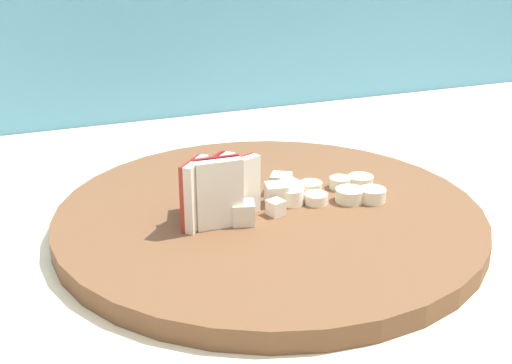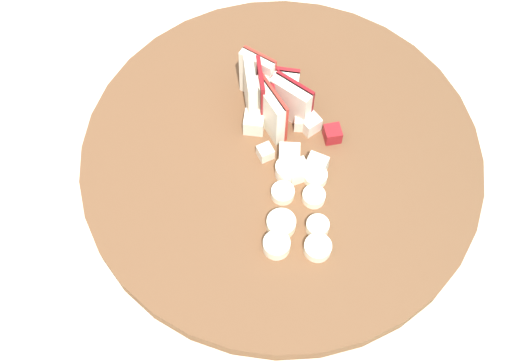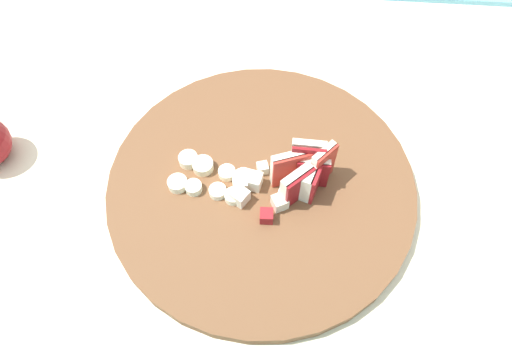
{
  "view_description": "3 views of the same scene",
  "coord_description": "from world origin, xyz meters",
  "px_view_note": "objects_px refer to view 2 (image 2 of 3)",
  "views": [
    {
      "loc": [
        -0.31,
        -0.51,
        1.16
      ],
      "look_at": [
        -0.11,
        0.0,
        0.94
      ],
      "focal_mm": 45.79,
      "sensor_mm": 36.0,
      "label": 1
    },
    {
      "loc": [
        0.25,
        -0.06,
        1.5
      ],
      "look_at": [
        -0.05,
        -0.01,
        0.93
      ],
      "focal_mm": 47.91,
      "sensor_mm": 36.0,
      "label": 2
    },
    {
      "loc": [
        -0.1,
        0.33,
        1.42
      ],
      "look_at": [
        -0.08,
        0.05,
        0.94
      ],
      "focal_mm": 31.98,
      "sensor_mm": 36.0,
      "label": 3
    }
  ],
  "objects_px": {
    "apple_wedge_fan": "(271,93)",
    "apple_dice_pile": "(296,145)",
    "cutting_board": "(281,159)",
    "banana_slice_rows": "(297,210)"
  },
  "relations": [
    {
      "from": "banana_slice_rows",
      "to": "apple_wedge_fan",
      "type": "bearing_deg",
      "value": -177.76
    },
    {
      "from": "cutting_board",
      "to": "apple_dice_pile",
      "type": "xyz_separation_m",
      "value": [
        -0.0,
        0.01,
        0.02
      ]
    },
    {
      "from": "cutting_board",
      "to": "apple_wedge_fan",
      "type": "relative_size",
      "value": 4.92
    },
    {
      "from": "apple_dice_pile",
      "to": "banana_slice_rows",
      "type": "xyz_separation_m",
      "value": [
        0.07,
        -0.01,
        -0.0
      ]
    },
    {
      "from": "apple_wedge_fan",
      "to": "apple_dice_pile",
      "type": "relative_size",
      "value": 0.89
    },
    {
      "from": "apple_wedge_fan",
      "to": "apple_dice_pile",
      "type": "height_order",
      "value": "apple_wedge_fan"
    },
    {
      "from": "cutting_board",
      "to": "apple_wedge_fan",
      "type": "xyz_separation_m",
      "value": [
        -0.06,
        -0.0,
        0.04
      ]
    },
    {
      "from": "cutting_board",
      "to": "apple_dice_pile",
      "type": "relative_size",
      "value": 4.38
    },
    {
      "from": "cutting_board",
      "to": "apple_dice_pile",
      "type": "height_order",
      "value": "apple_dice_pile"
    },
    {
      "from": "cutting_board",
      "to": "apple_wedge_fan",
      "type": "height_order",
      "value": "apple_wedge_fan"
    }
  ]
}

